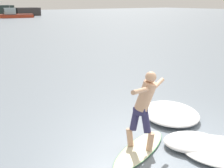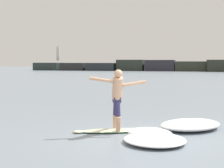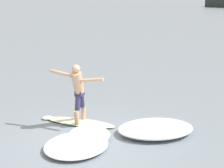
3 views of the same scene
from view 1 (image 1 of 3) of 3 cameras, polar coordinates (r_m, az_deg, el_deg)
The scene contains 7 objects.
ground_plane at distance 7.17m, azimuth 15.16°, elevation -11.16°, with size 200.00×200.00×0.00m, color gray.
surfboard at distance 6.79m, azimuth 4.94°, elevation -11.88°, with size 2.27×1.47×0.21m.
surfer at distance 6.40m, azimuth 5.95°, elevation -3.66°, with size 1.46×0.87×1.69m.
fishing_boat_near_jetty at distance 61.49m, azimuth -18.10°, elevation 11.93°, with size 9.06×3.66×2.67m.
wave_foam_at_tail at distance 7.13m, azimuth 14.40°, elevation -10.20°, with size 1.62×1.58×0.24m.
wave_foam_at_nose at distance 8.70m, azimuth 10.59°, elevation -5.22°, with size 2.33×2.52×0.26m.
wave_foam_beside at distance 7.00m, azimuth 19.48°, elevation -11.42°, with size 2.06×2.18×0.17m.
Camera 1 is at (-5.11, -3.96, 3.10)m, focal length 50.00 mm.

